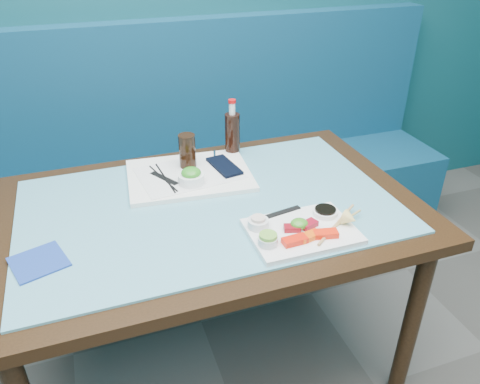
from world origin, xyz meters
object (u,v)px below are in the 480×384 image
object	(u,v)px
dining_table	(210,227)
cola_glass	(187,151)
booth_bench	(167,186)
seaweed_bowl	(191,179)
serving_tray	(189,175)
blue_napkin	(39,262)
cola_bottle_body	(232,135)
sashimi_plate	(302,231)

from	to	relation	value
dining_table	cola_glass	bearing A→B (deg)	91.16
booth_bench	seaweed_bowl	world-z (taller)	booth_bench
dining_table	serving_tray	world-z (taller)	serving_tray
cola_glass	blue_napkin	bearing A→B (deg)	-142.85
seaweed_bowl	cola_glass	distance (m)	0.14
seaweed_bowl	cola_bottle_body	distance (m)	0.31
booth_bench	seaweed_bowl	distance (m)	0.82
sashimi_plate	cola_glass	size ratio (longest dim) A/B	2.48
booth_bench	sashimi_plate	world-z (taller)	booth_bench
serving_tray	seaweed_bowl	distance (m)	0.08
sashimi_plate	blue_napkin	bearing A→B (deg)	171.39
serving_tray	sashimi_plate	bearing A→B (deg)	-58.03
booth_bench	serving_tray	bearing A→B (deg)	-91.38
serving_tray	cola_glass	size ratio (longest dim) A/B	3.44
seaweed_bowl	cola_bottle_body	bearing A→B (deg)	43.39
blue_napkin	serving_tray	bearing A→B (deg)	33.65
booth_bench	cola_bottle_body	size ratio (longest dim) A/B	17.68
cola_glass	seaweed_bowl	bearing A→B (deg)	-98.75
dining_table	cola_glass	size ratio (longest dim) A/B	10.89
serving_tray	cola_glass	distance (m)	0.09
cola_glass	booth_bench	bearing A→B (deg)	89.48
dining_table	blue_napkin	xyz separation A→B (m)	(-0.53, -0.14, 0.09)
sashimi_plate	blue_napkin	xyz separation A→B (m)	(-0.75, 0.12, -0.01)
cola_glass	cola_bottle_body	world-z (taller)	cola_bottle_body
serving_tray	cola_bottle_body	world-z (taller)	cola_bottle_body
cola_bottle_body	blue_napkin	size ratio (longest dim) A/B	1.22
sashimi_plate	serving_tray	world-z (taller)	same
serving_tray	seaweed_bowl	bearing A→B (deg)	-92.50
sashimi_plate	cola_glass	world-z (taller)	cola_glass
cola_glass	cola_bottle_body	xyz separation A→B (m)	(0.20, 0.08, 0.00)
dining_table	serving_tray	bearing A→B (deg)	94.27
seaweed_bowl	blue_napkin	xyz separation A→B (m)	(-0.51, -0.27, -0.03)
cola_bottle_body	blue_napkin	xyz separation A→B (m)	(-0.73, -0.48, -0.08)
cola_bottle_body	blue_napkin	bearing A→B (deg)	-146.67
serving_tray	cola_glass	world-z (taller)	cola_glass
booth_bench	cola_glass	distance (m)	0.74
dining_table	sashimi_plate	world-z (taller)	sashimi_plate
cola_glass	cola_bottle_body	bearing A→B (deg)	21.76
booth_bench	cola_glass	bearing A→B (deg)	-90.52
dining_table	seaweed_bowl	distance (m)	0.18
dining_table	seaweed_bowl	size ratio (longest dim) A/B	15.10
dining_table	sashimi_plate	bearing A→B (deg)	-49.60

